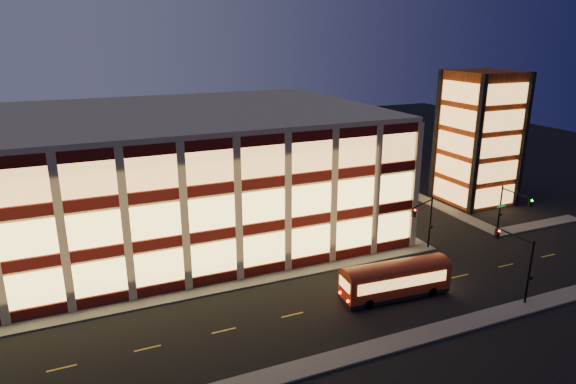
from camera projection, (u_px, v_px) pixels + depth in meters
name	position (u px, v px, depth m)	size (l,w,h in m)	color
ground	(226.00, 293.00, 47.08)	(200.00, 200.00, 0.00)	black
sidewalk_office_south	(191.00, 293.00, 46.78)	(54.00, 2.00, 0.15)	#514F4C
sidewalk_office_east	(350.00, 205.00, 70.72)	(2.00, 30.00, 0.15)	#514F4C
sidewalk_tower_south	(535.00, 225.00, 63.22)	(14.00, 2.00, 0.15)	#514F4C
sidewalk_tower_west	(415.00, 195.00, 74.92)	(2.00, 30.00, 0.15)	#514F4C
sidewalk_near	(281.00, 375.00, 35.68)	(100.00, 2.00, 0.15)	#514F4C
office_building	(156.00, 175.00, 58.59)	(50.45, 30.45, 14.50)	tan
stair_tower	(479.00, 138.00, 70.12)	(8.60, 8.60, 18.00)	#8C3814
traffic_signal_far	(425.00, 216.00, 54.55)	(3.79, 1.87, 6.00)	black
traffic_signal_right	(510.00, 205.00, 58.12)	(1.20, 4.37, 6.00)	black
traffic_signal_near	(517.00, 254.00, 45.18)	(0.32, 4.45, 6.00)	black
trolley_bus	(395.00, 278.00, 45.81)	(10.18, 3.22, 3.40)	maroon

